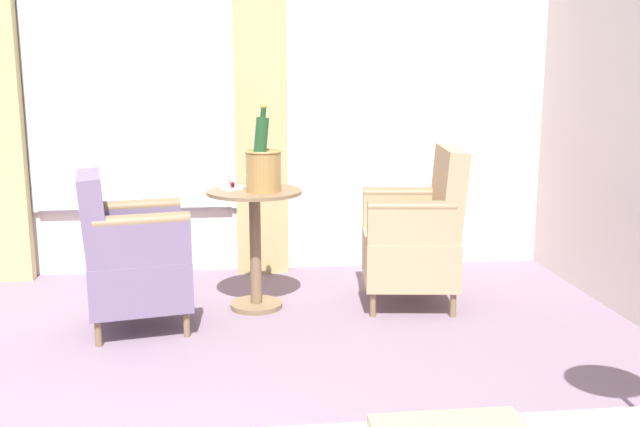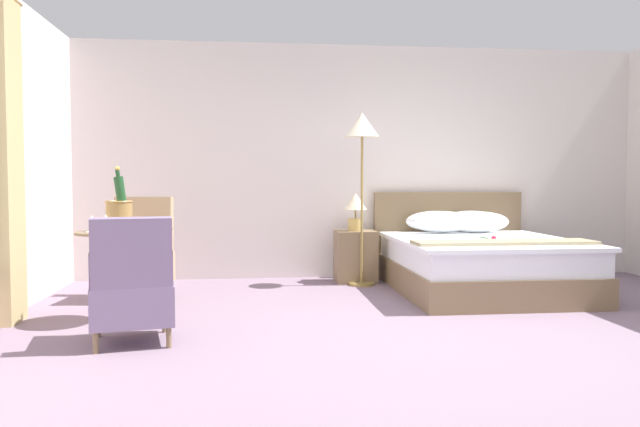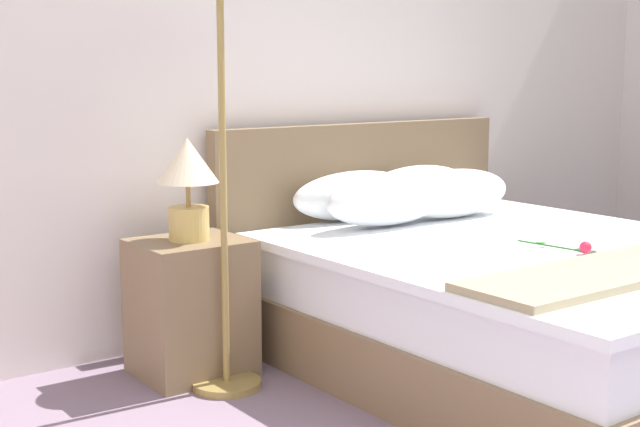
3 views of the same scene
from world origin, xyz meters
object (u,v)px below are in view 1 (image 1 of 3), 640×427
object	(u,v)px
champagne_bucket	(263,165)
armchair_facing_bed	(130,256)
armchair_by_window	(417,235)
wine_glass_near_bucket	(250,172)
side_table_round	(255,235)
snack_plate	(233,187)
wine_glass_near_edge	(229,174)

from	to	relation	value
champagne_bucket	armchair_facing_bed	size ratio (longest dim) A/B	0.58
armchair_by_window	armchair_facing_bed	world-z (taller)	armchair_by_window
champagne_bucket	wine_glass_near_bucket	bearing A→B (deg)	-160.00
side_table_round	wine_glass_near_bucket	bearing A→B (deg)	-172.82
side_table_round	snack_plate	bearing A→B (deg)	-124.58
side_table_round	champagne_bucket	bearing A→B (deg)	47.59
champagne_bucket	wine_glass_near_bucket	distance (m)	0.22
side_table_round	wine_glass_near_edge	size ratio (longest dim) A/B	5.08
wine_glass_near_edge	snack_plate	xyz separation A→B (m)	(-0.08, 0.02, -0.09)
wine_glass_near_edge	armchair_by_window	bearing A→B (deg)	87.78
champagne_bucket	wine_glass_near_edge	bearing A→B (deg)	-107.09
wine_glass_near_bucket	armchair_by_window	bearing A→B (deg)	79.96
side_table_round	snack_plate	size ratio (longest dim) A/B	4.69
armchair_by_window	armchair_facing_bed	xyz separation A→B (m)	(0.25, -1.69, -0.02)
snack_plate	armchair_facing_bed	distance (m)	0.75
side_table_round	armchair_by_window	bearing A→B (deg)	88.19
wine_glass_near_edge	armchair_facing_bed	world-z (taller)	armchair_facing_bed
wine_glass_near_edge	snack_plate	world-z (taller)	wine_glass_near_edge
side_table_round	champagne_bucket	size ratio (longest dim) A/B	1.41
champagne_bucket	wine_glass_near_edge	size ratio (longest dim) A/B	3.61
wine_glass_near_edge	armchair_by_window	xyz separation A→B (m)	(0.04, 1.14, -0.39)
snack_plate	armchair_by_window	size ratio (longest dim) A/B	0.16
wine_glass_near_bucket	wine_glass_near_edge	xyz separation A→B (m)	(0.13, -0.13, 0.01)
champagne_bucket	wine_glass_near_edge	world-z (taller)	champagne_bucket
wine_glass_near_bucket	snack_plate	size ratio (longest dim) A/B	0.85
side_table_round	armchair_facing_bed	xyz separation A→B (m)	(0.28, -0.70, -0.04)
wine_glass_near_bucket	armchair_by_window	xyz separation A→B (m)	(0.18, 1.01, -0.38)
snack_plate	armchair_by_window	xyz separation A→B (m)	(0.12, 1.12, -0.30)
side_table_round	armchair_facing_bed	world-z (taller)	armchair_facing_bed
armchair_by_window	armchair_facing_bed	distance (m)	1.71
champagne_bucket	wine_glass_near_bucket	size ratio (longest dim) A/B	3.95
snack_plate	champagne_bucket	bearing A→B (deg)	52.98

